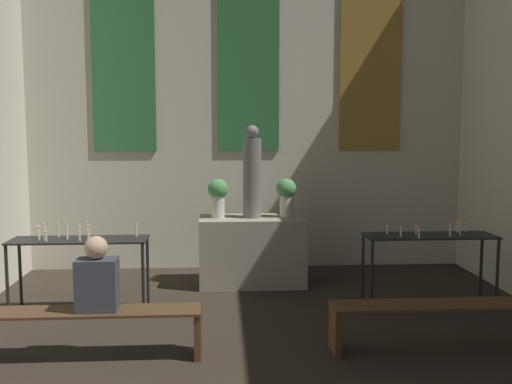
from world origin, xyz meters
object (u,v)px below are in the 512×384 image
object	(u,v)px
candle_rack_left	(79,248)
pew_back_right	(449,315)
pew_back_left	(77,323)
person_seated	(97,278)
statue	(252,175)
flower_vase_left	(218,195)
candle_rack_right	(430,244)
flower_vase_right	(286,194)
altar	(252,251)

from	to	relation	value
candle_rack_left	pew_back_right	size ratio (longest dim) A/B	0.68
pew_back_left	pew_back_right	world-z (taller)	same
person_seated	pew_back_left	bearing A→B (deg)	-180.00
statue	pew_back_right	size ratio (longest dim) A/B	0.55
flower_vase_left	pew_back_left	size ratio (longest dim) A/B	0.23
statue	candle_rack_right	size ratio (longest dim) A/B	0.80
candle_rack_right	pew_back_left	world-z (taller)	candle_rack_right
person_seated	statue	bearing A→B (deg)	57.78
candle_rack_right	pew_back_right	bearing A→B (deg)	-102.50
flower_vase_right	pew_back_right	size ratio (longest dim) A/B	0.23
statue	altar	bearing A→B (deg)	0.00
pew_back_right	statue	bearing A→B (deg)	125.29
candle_rack_left	pew_back_left	bearing A→B (deg)	-77.59
flower_vase_left	flower_vase_right	xyz separation A→B (m)	(0.90, 0.00, 0.00)
statue	candle_rack_left	distance (m)	2.39
flower_vase_left	statue	bearing A→B (deg)	0.00
candle_rack_right	pew_back_right	xyz separation A→B (m)	(-0.29, -1.32, -0.41)
pew_back_left	pew_back_right	distance (m)	3.42
pew_back_right	person_seated	bearing A→B (deg)	180.00
altar	pew_back_left	size ratio (longest dim) A/B	0.63
flower_vase_left	person_seated	bearing A→B (deg)	-113.92
candle_rack_left	candle_rack_right	bearing A→B (deg)	0.01
altar	statue	world-z (taller)	statue
person_seated	flower_vase_right	bearing A→B (deg)	50.75
altar	candle_rack_left	bearing A→B (deg)	-151.19
altar	flower_vase_left	size ratio (longest dim) A/B	2.70
altar	flower_vase_right	xyz separation A→B (m)	(0.45, 0.00, 0.76)
altar	candle_rack_left	distance (m)	2.30
altar	flower_vase_right	bearing A→B (deg)	0.00
statue	flower_vase_left	size ratio (longest dim) A/B	2.36
flower_vase_left	candle_rack_right	size ratio (longest dim) A/B	0.34
candle_rack_left	candle_rack_right	size ratio (longest dim) A/B	1.00
statue	pew_back_left	size ratio (longest dim) A/B	0.55
altar	candle_rack_left	xyz separation A→B (m)	(-2.00, -1.10, 0.29)
altar	pew_back_left	world-z (taller)	altar
pew_back_right	flower_vase_right	bearing A→B (deg)	117.52
candle_rack_left	statue	bearing A→B (deg)	28.81
candle_rack_left	pew_back_right	world-z (taller)	candle_rack_left
flower_vase_left	flower_vase_right	size ratio (longest dim) A/B	1.00
statue	person_seated	world-z (taller)	statue
candle_rack_right	pew_back_right	world-z (taller)	candle_rack_right
flower_vase_right	statue	bearing A→B (deg)	180.00
candle_rack_left	flower_vase_right	bearing A→B (deg)	24.17
statue	flower_vase_right	distance (m)	0.52
altar	statue	bearing A→B (deg)	0.00
altar	pew_back_right	distance (m)	2.96
altar	pew_back_left	bearing A→B (deg)	-125.29
flower_vase_left	pew_back_left	distance (m)	2.86
flower_vase_left	candle_rack_left	bearing A→B (deg)	-144.62
flower_vase_right	pew_back_left	size ratio (longest dim) A/B	0.23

